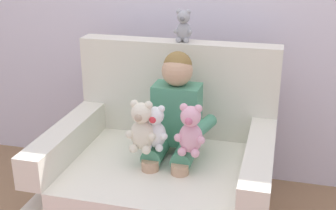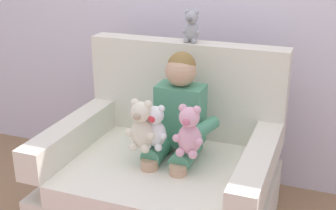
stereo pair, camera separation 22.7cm
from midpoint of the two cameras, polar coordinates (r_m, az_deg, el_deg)
name	(u,v)px [view 1 (the left image)]	position (r m, az deg, el deg)	size (l,w,h in m)	color
armchair	(163,176)	(2.58, -3.17, -9.10)	(1.20, 0.95, 1.01)	silver
seated_child	(174,121)	(2.44, -1.89, -2.05)	(0.45, 0.39, 0.82)	#4C9370
plush_pink	(191,131)	(2.26, 0.01, -3.37)	(0.16, 0.13, 0.27)	#EAA8BC
plush_cream	(142,127)	(2.31, -6.19, -2.91)	(0.16, 0.13, 0.27)	silver
plush_white	(155,128)	(2.33, -4.45, -3.03)	(0.14, 0.12, 0.24)	white
plush_grey_on_backrest	(184,27)	(2.61, -0.53, 9.90)	(0.11, 0.09, 0.19)	#9E9EA3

